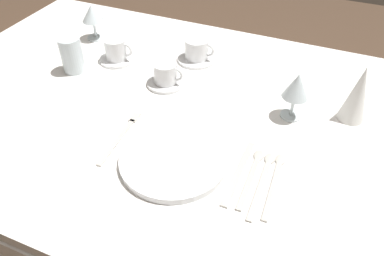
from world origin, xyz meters
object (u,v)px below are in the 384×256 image
drink_tumbler (72,57)px  napkin_folded (358,94)px  fork_outer (121,135)px  wine_glass_centre (297,87)px  coffee_cup_left (117,49)px  wine_glass_left (92,15)px  spoon_tea (276,177)px  coffee_cup_far (197,49)px  spoon_soup (253,171)px  spoon_dessert (264,177)px  dinner_plate (174,160)px  dinner_knife (238,174)px  coffee_cup_right (166,73)px

drink_tumbler → napkin_folded: napkin_folded is taller
fork_outer → wine_glass_centre: size_ratio=1.56×
coffee_cup_left → wine_glass_left: size_ratio=0.79×
spoon_tea → coffee_cup_far: bearing=131.6°
spoon_soup → wine_glass_centre: wine_glass_centre is taller
spoon_dessert → drink_tumbler: size_ratio=1.91×
spoon_tea → coffee_cup_left: bearing=153.1°
dinner_plate → drink_tumbler: 0.56m
spoon_tea → spoon_dessert: bearing=-159.6°
coffee_cup_far → spoon_soup: bearing=-52.9°
dinner_knife → coffee_cup_left: bearing=147.7°
wine_glass_left → drink_tumbler: (0.06, -0.22, -0.04)m
drink_tumbler → napkin_folded: size_ratio=0.69×
spoon_dessert → wine_glass_centre: (0.01, 0.26, 0.10)m
fork_outer → wine_glass_centre: (0.41, 0.27, 0.10)m
fork_outer → spoon_soup: (0.37, 0.01, -0.00)m
coffee_cup_far → wine_glass_centre: (0.37, -0.19, 0.06)m
dinner_knife → dinner_plate: bearing=-171.9°
dinner_plate → coffee_cup_left: bearing=136.2°
dinner_knife → spoon_dessert: bearing=14.7°
spoon_soup → fork_outer: bearing=-177.9°
fork_outer → drink_tumbler: (-0.32, 0.23, 0.05)m
spoon_dessert → coffee_cup_right: size_ratio=2.32×
coffee_cup_right → coffee_cup_far: (0.03, 0.18, 0.00)m
napkin_folded → coffee_cup_left: bearing=178.9°
dinner_knife → napkin_folded: napkin_folded is taller
coffee_cup_far → wine_glass_left: bearing=-179.8°
coffee_cup_right → drink_tumbler: drink_tumbler is taller
spoon_dessert → fork_outer: bearing=-179.3°
spoon_dessert → napkin_folded: 0.38m
dinner_knife → spoon_tea: spoon_tea is taller
fork_outer → spoon_dessert: bearing=0.7°
spoon_soup → wine_glass_left: (-0.76, 0.44, 0.09)m
wine_glass_centre → spoon_tea: bearing=-86.0°
dinner_plate → spoon_tea: size_ratio=1.24×
wine_glass_centre → spoon_soup: bearing=-98.8°
dinner_plate → coffee_cup_far: size_ratio=2.61×
fork_outer → spoon_dessert: size_ratio=0.99×
spoon_soup → coffee_cup_far: bearing=127.1°
coffee_cup_right → drink_tumbler: bearing=-171.8°
coffee_cup_right → wine_glass_left: 0.43m
spoon_dessert → wine_glass_left: (-0.79, 0.45, 0.09)m
spoon_tea → napkin_folded: 0.35m
dinner_plate → drink_tumbler: bearing=151.9°
coffee_cup_far → drink_tumbler: (-0.36, -0.23, 0.01)m
spoon_soup → coffee_cup_left: bearing=150.8°
spoon_soup → wine_glass_left: 0.88m
fork_outer → coffee_cup_right: size_ratio=2.29×
dinner_plate → fork_outer: dinner_plate is taller
coffee_cup_left → drink_tumbler: size_ratio=0.86×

